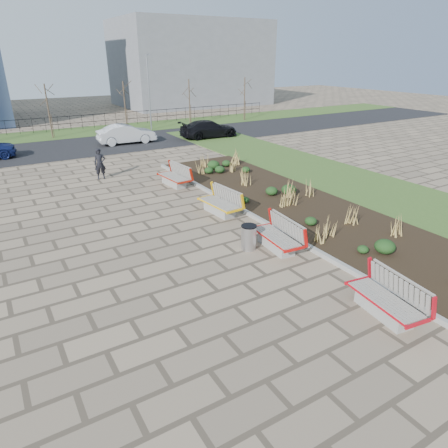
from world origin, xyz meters
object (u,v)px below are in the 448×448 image
bench_d (174,176)px  lamp_east (149,93)px  pedestrian (100,164)px  bench_c (219,202)px  car_silver (126,134)px  bench_a (385,297)px  litter_bin (249,238)px  car_black (209,129)px  bench_b (276,235)px

bench_d → lamp_east: bearing=66.8°
pedestrian → lamp_east: size_ratio=0.27×
bench_c → car_silver: (1.32, 15.59, 0.20)m
car_silver → bench_a: bearing=-179.9°
bench_d → bench_c: bearing=-95.5°
litter_bin → lamp_east: (5.81, 23.44, 2.62)m
bench_c → pedestrian: size_ratio=1.31×
car_black → lamp_east: bearing=26.7°
litter_bin → pedestrian: bearing=100.3°
bench_b → litter_bin: size_ratio=2.51×
car_black → lamp_east: 6.65m
bench_c → litter_bin: (-0.81, -3.32, -0.08)m
bench_b → litter_bin: bearing=156.0°
bench_a → bench_b: same height
car_black → litter_bin: bearing=157.3°
bench_a → bench_c: 8.10m
pedestrian → car_black: 12.45m
litter_bin → pedestrian: size_ratio=0.52×
litter_bin → car_silver: bearing=83.6°
bench_d → pedestrian: bearing=127.0°
pedestrian → bench_b: bearing=-67.7°
pedestrian → lamp_east: (7.78, 12.63, 2.24)m
litter_bin → car_black: size_ratio=0.18×
car_black → bench_a: bearing=164.0°
bench_a → car_silver: car_silver is taller
bench_d → lamp_east: size_ratio=0.35×
bench_a → pedestrian: pedestrian is taller
bench_a → litter_bin: bearing=107.1°
bench_c → lamp_east: size_ratio=0.35×
litter_bin → bench_c: bearing=76.3°
litter_bin → car_black: 19.64m
bench_b → bench_c: same height
pedestrian → car_black: size_ratio=0.35×
bench_a → car_silver: 23.73m
bench_a → bench_b: (0.00, 4.33, 0.00)m
pedestrian → car_black: (10.33, 6.96, -0.12)m
bench_a → pedestrian: 15.83m
lamp_east → car_silver: bearing=-129.1°
litter_bin → car_silver: 19.03m
bench_d → car_silver: size_ratio=0.51×
bench_c → litter_bin: 3.41m
bench_a → litter_bin: bench_a is taller
car_silver → lamp_east: bearing=-35.8°
bench_c → car_silver: size_ratio=0.51×
car_black → lamp_east: lamp_east is taller
bench_b → litter_bin: bench_b is taller
litter_bin → bench_b: bearing=-29.0°
litter_bin → car_black: bearing=64.8°
car_silver → car_black: (6.23, -1.14, -0.02)m
bench_d → car_black: 12.53m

